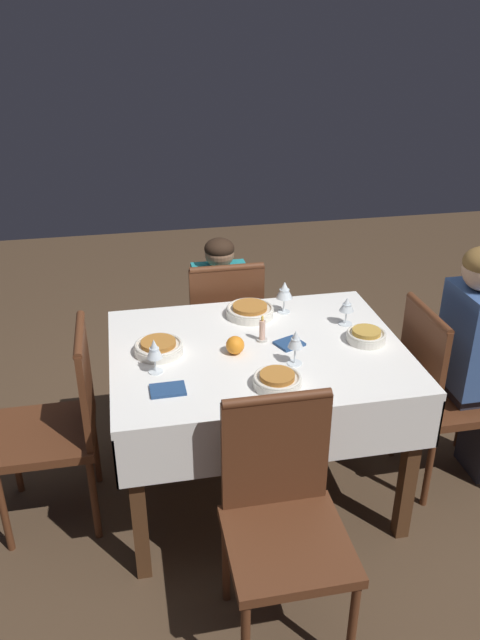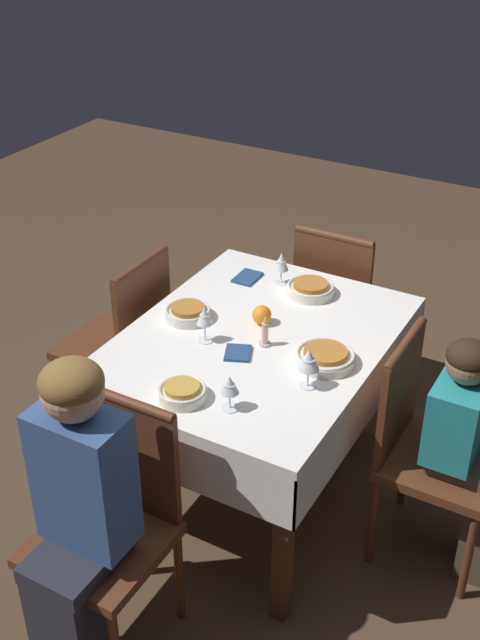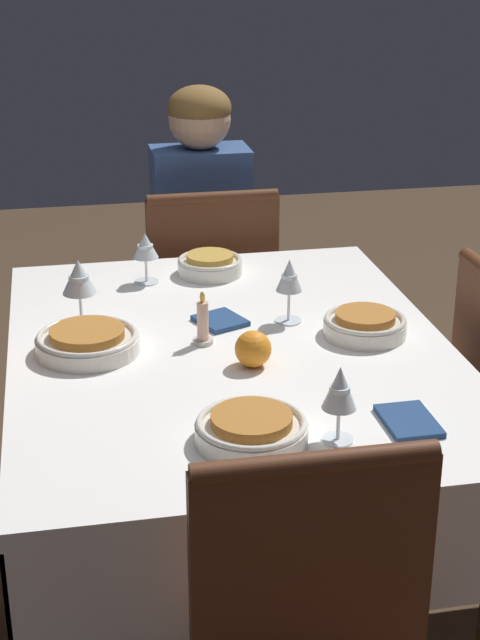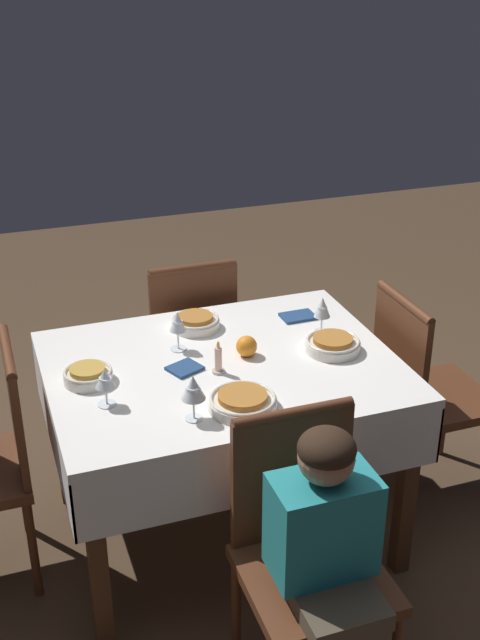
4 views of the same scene
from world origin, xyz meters
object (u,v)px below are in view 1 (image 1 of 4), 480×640
at_px(chair_north, 224,327).
at_px(chair_south, 283,513).
at_px(bowl_north, 250,310).
at_px(wine_glass_north, 284,291).
at_px(bowl_east, 366,335).
at_px(chair_east, 442,388).
at_px(wine_glass_west, 154,350).
at_px(bowl_south, 277,380).
at_px(person_adult_denim, 478,354).
at_px(wine_glass_south, 296,340).
at_px(person_child_teal, 218,309).
at_px(napkin_red_folded, 289,343).
at_px(candle_centerpiece, 262,332).
at_px(wine_glass_east, 347,306).
at_px(bowl_west, 159,347).
at_px(napkin_spare_side, 168,390).
at_px(chair_west, 61,419).
at_px(orange_fruit, 235,345).
at_px(dining_table, 257,367).

height_order(chair_north, chair_south, same).
height_order(bowl_north, wine_glass_north, wine_glass_north).
distance_m(chair_north, bowl_east, 0.95).
xyz_separation_m(chair_east, chair_north, (-0.89, 0.80, 0.00)).
bearing_deg(bowl_east, chair_east, -7.77).
bearing_deg(wine_glass_west, bowl_south, -23.34).
bearing_deg(person_adult_denim, wine_glass_south, 94.87).
distance_m(person_child_teal, napkin_red_folded, 0.94).
relative_size(chair_east, candle_centerpiece, 7.47).
bearing_deg(chair_north, candle_centerpiece, 95.34).
bearing_deg(person_child_teal, person_adult_denim, 137.06).
relative_size(wine_glass_east, bowl_west, 0.65).
bearing_deg(napkin_red_folded, napkin_spare_side, -154.14).
relative_size(chair_west, napkin_spare_side, 6.78).
bearing_deg(chair_south, wine_glass_west, 122.39).
xyz_separation_m(chair_west, bowl_north, (0.90, 0.31, 0.29)).
bearing_deg(napkin_red_folded, orange_fruit, -172.58).
height_order(candle_centerpiece, orange_fruit, candle_centerpiece).
height_order(chair_west, bowl_south, chair_west).
xyz_separation_m(dining_table, chair_south, (-0.07, -0.72, -0.16)).
height_order(bowl_west, napkin_spare_side, bowl_west).
xyz_separation_m(bowl_east, wine_glass_south, (-0.36, -0.13, 0.08)).
height_order(dining_table, bowl_south, bowl_south).
bearing_deg(bowl_north, wine_glass_east, -22.44).
distance_m(chair_east, wine_glass_north, 0.86).
bearing_deg(wine_glass_south, chair_east, 5.89).
height_order(chair_south, napkin_spare_side, chair_south).
xyz_separation_m(wine_glass_east, wine_glass_north, (-0.25, 0.18, 0.02)).
xyz_separation_m(person_adult_denim, napkin_spare_side, (-1.44, -0.18, 0.10)).
bearing_deg(bowl_west, wine_glass_west, -99.10).
xyz_separation_m(chair_west, napkin_spare_side, (0.45, -0.27, 0.27)).
relative_size(chair_east, wine_glass_north, 5.86).
relative_size(chair_north, wine_glass_north, 5.86).
bearing_deg(candle_centerpiece, person_adult_denim, -8.21).
bearing_deg(wine_glass_west, wine_glass_north, 33.85).
xyz_separation_m(chair_east, napkin_red_folded, (-0.72, 0.09, 0.27)).
xyz_separation_m(person_adult_denim, person_child_teal, (-1.05, 0.98, -0.13)).
bearing_deg(bowl_south, person_child_teal, 91.72).
bearing_deg(person_child_teal, wine_glass_east, 122.64).
bearing_deg(bowl_north, chair_south, -95.46).
bearing_deg(chair_west, chair_east, 86.95).
height_order(chair_west, wine_glass_north, wine_glass_north).
relative_size(wine_glass_south, napkin_spare_side, 1.13).
bearing_deg(bowl_north, person_adult_denim, -22.01).
xyz_separation_m(wine_glass_west, orange_fruit, (0.35, 0.09, -0.06)).
xyz_separation_m(dining_table, person_adult_denim, (1.02, -0.08, 0.00)).
bearing_deg(dining_table, chair_north, 92.28).
bearing_deg(chair_west, bowl_east, 88.29).
bearing_deg(wine_glass_east, bowl_east, -79.50).
relative_size(person_adult_denim, napkin_spare_side, 8.70).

